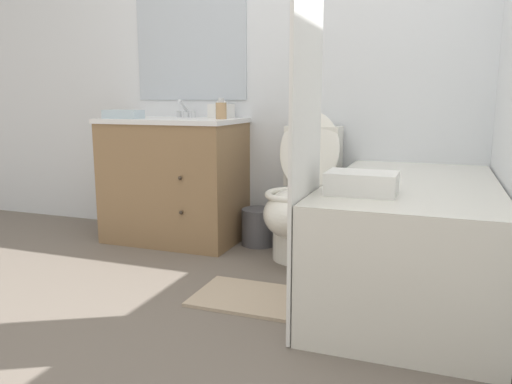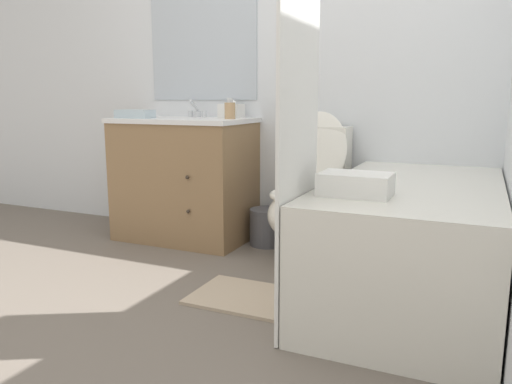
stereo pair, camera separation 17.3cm
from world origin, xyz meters
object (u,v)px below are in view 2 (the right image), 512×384
object	(u,v)px
sink_faucet	(197,112)
soap_dispenser	(230,110)
vanity_cabinet	(185,178)
bath_mat	(246,297)
bathtub	(411,241)
hand_towel_folded	(135,114)
wastebasket	(267,227)
tissue_box	(231,111)
toilet	(308,204)
bath_towel_folded	(356,184)

from	to	relation	value
sink_faucet	soap_dispenser	world-z (taller)	soap_dispenser
vanity_cabinet	soap_dispenser	xyz separation A→B (m)	(0.34, 0.01, 0.46)
bath_mat	soap_dispenser	bearing A→B (deg)	121.35
bathtub	hand_towel_folded	distance (m)	1.95
wastebasket	tissue_box	world-z (taller)	tissue_box
sink_faucet	toilet	bearing A→B (deg)	-16.25
vanity_cabinet	sink_faucet	bearing A→B (deg)	90.00
vanity_cabinet	hand_towel_folded	size ratio (longest dim) A/B	3.59
wastebasket	soap_dispenser	bearing A→B (deg)	-165.03
bathtub	tissue_box	distance (m)	1.54
sink_faucet	wastebasket	distance (m)	0.94
sink_faucet	soap_dispenser	size ratio (longest dim) A/B	1.07
soap_dispenser	tissue_box	bearing A→B (deg)	113.77
vanity_cabinet	bath_mat	xyz separation A→B (m)	(0.84, -0.80, -0.41)
soap_dispenser	sink_faucet	bearing A→B (deg)	154.49
sink_faucet	hand_towel_folded	distance (m)	0.43
toilet	bath_mat	size ratio (longest dim) A/B	1.73
bath_mat	bathtub	bearing A→B (deg)	25.29
sink_faucet	wastebasket	bearing A→B (deg)	-9.99
vanity_cabinet	bath_mat	bearing A→B (deg)	-43.74
bathtub	soap_dispenser	world-z (taller)	soap_dispenser
sink_faucet	bath_towel_folded	xyz separation A→B (m)	(1.37, -1.05, -0.25)
sink_faucet	toilet	size ratio (longest dim) A/B	0.16
vanity_cabinet	toilet	size ratio (longest dim) A/B	1.02
bathtub	tissue_box	size ratio (longest dim) A/B	10.20
sink_faucet	wastebasket	world-z (taller)	sink_faucet
toilet	soap_dispenser	xyz separation A→B (m)	(-0.57, 0.10, 0.55)
soap_dispenser	bath_towel_folded	xyz separation A→B (m)	(1.03, -0.88, -0.27)
hand_towel_folded	bath_towel_folded	bearing A→B (deg)	-23.67
hand_towel_folded	bath_towel_folded	world-z (taller)	hand_towel_folded
wastebasket	vanity_cabinet	bearing A→B (deg)	-172.90
vanity_cabinet	soap_dispenser	size ratio (longest dim) A/B	6.73
sink_faucet	bath_mat	world-z (taller)	sink_faucet
toilet	tissue_box	bearing A→B (deg)	158.21
vanity_cabinet	toilet	world-z (taller)	toilet
wastebasket	sink_faucet	bearing A→B (deg)	170.01
tissue_box	bath_towel_folded	bearing A→B (deg)	-43.36
sink_faucet	bath_mat	size ratio (longest dim) A/B	0.28
toilet	vanity_cabinet	bearing A→B (deg)	174.20
hand_towel_folded	bath_mat	xyz separation A→B (m)	(1.12, -0.66, -0.84)
bathtub	wastebasket	bearing A→B (deg)	151.29
toilet	wastebasket	bearing A→B (deg)	153.92
toilet	bath_mat	xyz separation A→B (m)	(-0.08, -0.71, -0.33)
toilet	hand_towel_folded	xyz separation A→B (m)	(-1.20, -0.05, 0.52)
toilet	wastebasket	xyz separation A→B (m)	(-0.34, 0.16, -0.21)
toilet	bathtub	bearing A→B (deg)	-30.04
vanity_cabinet	tissue_box	xyz separation A→B (m)	(0.28, 0.16, 0.45)
toilet	soap_dispenser	size ratio (longest dim) A/B	6.60
toilet	bath_towel_folded	distance (m)	0.94
sink_faucet	vanity_cabinet	bearing A→B (deg)	-90.00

